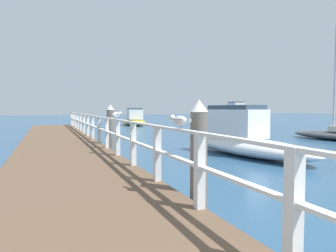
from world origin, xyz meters
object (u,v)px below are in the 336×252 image
at_px(boat_2, 237,114).
at_px(dock_piling_near, 199,156).
at_px(boat_3, 134,119).
at_px(dock_piling_far, 111,128).
at_px(seagull_background, 116,114).
at_px(seagull_foreground, 180,120).
at_px(boat_1, 243,138).

bearing_deg(boat_2, dock_piling_near, -113.17).
bearing_deg(boat_3, dock_piling_far, 79.21).
height_order(dock_piling_far, seagull_background, dock_piling_far).
height_order(seagull_foreground, boat_3, boat_3).
xyz_separation_m(dock_piling_far, seagull_background, (-0.37, -2.71, 0.60)).
relative_size(seagull_background, boat_3, 0.07).
height_order(seagull_background, boat_1, boat_1).
relative_size(dock_piling_near, boat_1, 0.30).
relative_size(dock_piling_far, seagull_foreground, 4.00).
height_order(seagull_foreground, boat_2, boat_2).
xyz_separation_m(boat_1, boat_2, (17.21, 24.56, 0.26)).
bearing_deg(seagull_background, boat_1, 59.44).
bearing_deg(boat_1, boat_2, 47.59).
bearing_deg(boat_1, boat_3, 78.14).
relative_size(seagull_foreground, boat_2, 0.06).
bearing_deg(dock_piling_near, boat_3, 76.53).
bearing_deg(boat_2, seagull_background, -118.18).
bearing_deg(boat_3, boat_1, 93.24).
distance_m(dock_piling_near, dock_piling_far, 7.10).
xyz_separation_m(dock_piling_far, boat_1, (4.41, -2.31, -0.33)).
relative_size(dock_piling_near, boat_2, 0.24).
height_order(dock_piling_far, boat_1, dock_piling_far).
relative_size(dock_piling_near, boat_3, 0.30).
bearing_deg(boat_2, dock_piling_far, -120.97).
distance_m(seagull_foreground, boat_3, 25.89).
relative_size(boat_2, boat_3, 1.26).
bearing_deg(boat_3, dock_piling_near, 84.24).
relative_size(dock_piling_far, boat_1, 0.30).
height_order(dock_piling_near, boat_1, dock_piling_near).
bearing_deg(boat_1, dock_piling_far, 144.95).
distance_m(dock_piling_far, seagull_foreground, 7.23).
relative_size(seagull_background, boat_1, 0.07).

